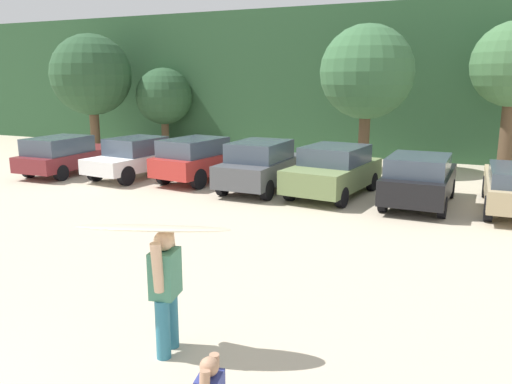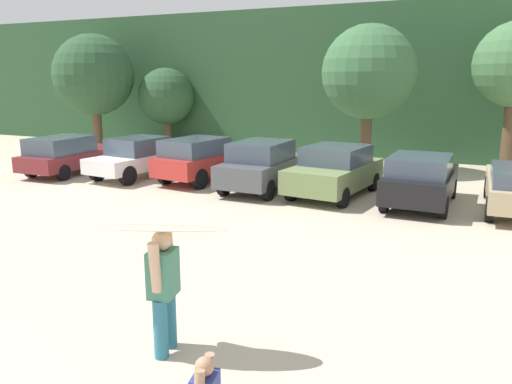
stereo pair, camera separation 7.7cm
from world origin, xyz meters
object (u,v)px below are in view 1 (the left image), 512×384
object	(u,v)px
parked_car_maroon	(68,154)
parked_car_red	(203,158)
parked_car_white	(136,157)
person_adult	(166,285)
surfboard_cream	(152,228)
parked_car_black	(419,179)
parked_car_olive_green	(334,170)
parked_car_dark_gray	(261,165)

from	to	relation	value
parked_car_maroon	parked_car_red	xyz separation A→B (m)	(5.68, 0.93, 0.08)
parked_car_maroon	parked_car_white	distance (m)	3.03
person_adult	surfboard_cream	bearing A→B (deg)	24.54
parked_car_white	parked_car_red	bearing A→B (deg)	-73.94
parked_car_black	surfboard_cream	world-z (taller)	surfboard_cream
parked_car_red	parked_car_olive_green	xyz separation A→B (m)	(5.14, -0.37, -0.02)
parked_car_red	parked_car_dark_gray	world-z (taller)	parked_car_dark_gray
parked_car_red	parked_car_black	world-z (taller)	parked_car_red
parked_car_red	parked_car_dark_gray	xyz separation A→B (m)	(2.66, -0.62, 0.02)
parked_car_red	surfboard_cream	xyz separation A→B (m)	(5.62, -11.01, 0.97)
parked_car_black	parked_car_dark_gray	bearing A→B (deg)	90.27
parked_car_white	parked_car_olive_green	distance (m)	7.82
parked_car_black	parked_car_maroon	bearing A→B (deg)	91.89
parked_car_maroon	parked_car_red	distance (m)	5.76
parked_car_red	parked_car_olive_green	world-z (taller)	parked_car_red
parked_car_red	parked_car_olive_green	size ratio (longest dim) A/B	1.08
parked_car_olive_green	parked_car_maroon	bearing A→B (deg)	99.93
parked_car_maroon	parked_car_dark_gray	xyz separation A→B (m)	(8.34, 0.30, 0.10)
parked_car_dark_gray	surfboard_cream	size ratio (longest dim) A/B	1.87
parked_car_maroon	parked_car_black	xyz separation A→B (m)	(13.55, 0.25, 0.04)
person_adult	parked_car_black	bearing A→B (deg)	-113.28
parked_car_olive_green	person_adult	xyz separation A→B (m)	(0.60, -10.55, 0.17)
parked_car_white	surfboard_cream	xyz separation A→B (m)	(8.31, -10.54, 1.02)
parked_car_red	parked_car_black	distance (m)	7.89
parked_car_maroon	parked_car_black	distance (m)	13.55
surfboard_cream	parked_car_olive_green	bearing A→B (deg)	-106.96
parked_car_white	parked_car_dark_gray	distance (m)	5.35
person_adult	parked_car_olive_green	bearing A→B (deg)	-98.29
parked_car_white	surfboard_cream	distance (m)	13.46
surfboard_cream	parked_car_black	bearing A→B (deg)	-121.82
parked_car_maroon	person_adult	size ratio (longest dim) A/B	2.64
parked_car_black	surfboard_cream	bearing A→B (deg)	168.57
parked_car_olive_green	parked_car_red	bearing A→B (deg)	92.85
parked_car_olive_green	person_adult	bearing A→B (deg)	-169.76
parked_car_olive_green	surfboard_cream	distance (m)	10.69
parked_car_maroon	parked_car_white	xyz separation A→B (m)	(3.00, 0.46, 0.02)
parked_car_olive_green	person_adult	world-z (taller)	person_adult
surfboard_cream	parked_car_white	bearing A→B (deg)	-71.33
parked_car_white	parked_car_olive_green	xyz separation A→B (m)	(7.82, 0.09, 0.03)
parked_car_red	surfboard_cream	bearing A→B (deg)	-145.60
parked_car_white	parked_car_red	size ratio (longest dim) A/B	0.91
parked_car_red	person_adult	world-z (taller)	person_adult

